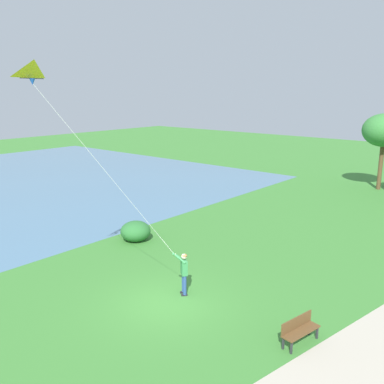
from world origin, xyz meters
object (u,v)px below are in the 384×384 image
lakeside_shrub (136,231)px  tree_treeline_center (384,131)px  park_bench_near_walkway (299,329)px  person_kite_flyer (184,270)px  flying_kite (36,75)px

lakeside_shrub → tree_treeline_center: bearing=74.4°
park_bench_near_walkway → tree_treeline_center: tree_treeline_center is taller
person_kite_flyer → flying_kite: 8.97m
tree_treeline_center → lakeside_shrub: (-6.04, -21.58, -4.30)m
flying_kite → park_bench_near_walkway: 11.99m
flying_kite → lakeside_shrub: 11.11m
flying_kite → tree_treeline_center: (2.79, 28.60, -3.68)m
person_kite_flyer → tree_treeline_center: bearing=90.3°
person_kite_flyer → flying_kite: size_ratio=0.25×
park_bench_near_walkway → lakeside_shrub: lakeside_shrub is taller
person_kite_flyer → flying_kite: bearing=-126.2°
person_kite_flyer → lakeside_shrub: 6.90m
flying_kite → tree_treeline_center: bearing=84.4°
park_bench_near_walkway → lakeside_shrub: 11.71m
tree_treeline_center → person_kite_flyer: bearing=-89.7°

